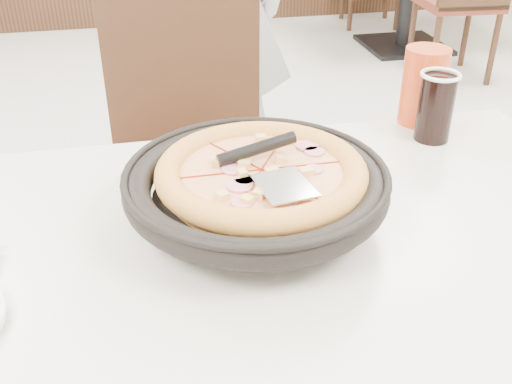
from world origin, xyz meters
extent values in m
plane|color=#A6A6A1|center=(0.00, 0.00, 0.00)|extent=(7.00, 7.00, 0.00)
cylinder|color=black|center=(0.06, -0.63, 0.77)|extent=(0.12, 0.12, 0.04)
cylinder|color=black|center=(0.04, -0.59, 0.79)|extent=(0.33, 0.33, 0.01)
cylinder|color=gold|center=(0.05, -0.58, 0.81)|extent=(0.30, 0.30, 0.02)
cube|color=silver|center=(0.07, -0.66, 0.84)|extent=(0.09, 0.10, 0.00)
cylinder|color=black|center=(0.45, -0.38, 0.81)|extent=(0.07, 0.07, 0.13)
cylinder|color=#B93715|center=(0.46, -0.30, 0.83)|extent=(0.09, 0.09, 0.16)
camera|label=1|loc=(-0.13, -1.37, 1.27)|focal=42.00mm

